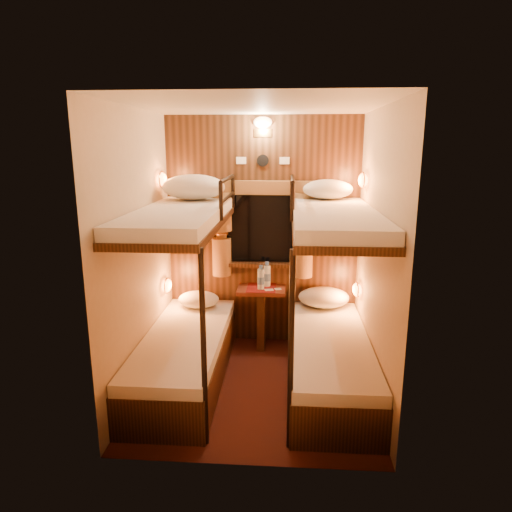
# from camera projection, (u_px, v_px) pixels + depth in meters

# --- Properties ---
(floor) EXTENTS (2.10, 2.10, 0.00)m
(floor) POSITION_uv_depth(u_px,v_px,m) (256.00, 386.00, 4.09)
(floor) COLOR #33150E
(floor) RESTS_ON ground
(ceiling) EXTENTS (2.10, 2.10, 0.00)m
(ceiling) POSITION_uv_depth(u_px,v_px,m) (256.00, 105.00, 3.53)
(ceiling) COLOR silver
(ceiling) RESTS_ON wall_back
(wall_back) EXTENTS (2.40, 0.00, 2.40)m
(wall_back) POSITION_uv_depth(u_px,v_px,m) (263.00, 233.00, 4.83)
(wall_back) COLOR #C6B293
(wall_back) RESTS_ON floor
(wall_front) EXTENTS (2.40, 0.00, 2.40)m
(wall_front) POSITION_uv_depth(u_px,v_px,m) (243.00, 296.00, 2.79)
(wall_front) COLOR #C6B293
(wall_front) RESTS_ON floor
(wall_left) EXTENTS (0.00, 2.40, 2.40)m
(wall_left) POSITION_uv_depth(u_px,v_px,m) (139.00, 254.00, 3.88)
(wall_left) COLOR #C6B293
(wall_left) RESTS_ON floor
(wall_right) EXTENTS (0.00, 2.40, 2.40)m
(wall_right) POSITION_uv_depth(u_px,v_px,m) (377.00, 258.00, 3.74)
(wall_right) COLOR #C6B293
(wall_right) RESTS_ON floor
(back_panel) EXTENTS (2.00, 0.03, 2.40)m
(back_panel) POSITION_uv_depth(u_px,v_px,m) (263.00, 233.00, 4.81)
(back_panel) COLOR black
(back_panel) RESTS_ON floor
(bunk_left) EXTENTS (0.72, 1.90, 1.82)m
(bunk_left) POSITION_uv_depth(u_px,v_px,m) (184.00, 323.00, 4.07)
(bunk_left) COLOR black
(bunk_left) RESTS_ON floor
(bunk_right) EXTENTS (0.72, 1.90, 1.82)m
(bunk_right) POSITION_uv_depth(u_px,v_px,m) (330.00, 327.00, 3.98)
(bunk_right) COLOR black
(bunk_right) RESTS_ON floor
(window) EXTENTS (1.00, 0.12, 0.79)m
(window) POSITION_uv_depth(u_px,v_px,m) (262.00, 235.00, 4.79)
(window) COLOR black
(window) RESTS_ON back_panel
(curtains) EXTENTS (1.10, 0.22, 1.00)m
(curtains) POSITION_uv_depth(u_px,v_px,m) (262.00, 228.00, 4.74)
(curtains) COLOR olive
(curtains) RESTS_ON back_panel
(back_fixtures) EXTENTS (0.54, 0.09, 0.48)m
(back_fixtures) POSITION_uv_depth(u_px,v_px,m) (263.00, 130.00, 4.53)
(back_fixtures) COLOR black
(back_fixtures) RESTS_ON back_panel
(reading_lamps) EXTENTS (2.00, 0.20, 1.25)m
(reading_lamps) POSITION_uv_depth(u_px,v_px,m) (261.00, 235.00, 4.48)
(reading_lamps) COLOR orange
(reading_lamps) RESTS_ON wall_left
(table) EXTENTS (0.50, 0.34, 0.66)m
(table) POSITION_uv_depth(u_px,v_px,m) (261.00, 309.00, 4.82)
(table) COLOR #501712
(table) RESTS_ON floor
(bottle_left) EXTENTS (0.07, 0.07, 0.25)m
(bottle_left) POSITION_uv_depth(u_px,v_px,m) (261.00, 279.00, 4.69)
(bottle_left) COLOR #99BFE5
(bottle_left) RESTS_ON table
(bottle_right) EXTENTS (0.08, 0.08, 0.27)m
(bottle_right) POSITION_uv_depth(u_px,v_px,m) (267.00, 276.00, 4.79)
(bottle_right) COLOR #99BFE5
(bottle_right) RESTS_ON table
(sachet_a) EXTENTS (0.10, 0.09, 0.01)m
(sachet_a) POSITION_uv_depth(u_px,v_px,m) (269.00, 290.00, 4.68)
(sachet_a) COLOR silver
(sachet_a) RESTS_ON table
(sachet_b) EXTENTS (0.08, 0.07, 0.01)m
(sachet_b) POSITION_uv_depth(u_px,v_px,m) (278.00, 289.00, 4.72)
(sachet_b) COLOR silver
(sachet_b) RESTS_ON table
(pillow_lower_left) EXTENTS (0.43, 0.30, 0.17)m
(pillow_lower_left) POSITION_uv_depth(u_px,v_px,m) (199.00, 299.00, 4.75)
(pillow_lower_left) COLOR silver
(pillow_lower_left) RESTS_ON bunk_left
(pillow_lower_right) EXTENTS (0.53, 0.38, 0.21)m
(pillow_lower_right) POSITION_uv_depth(u_px,v_px,m) (324.00, 297.00, 4.74)
(pillow_lower_right) COLOR silver
(pillow_lower_right) RESTS_ON bunk_right
(pillow_upper_left) EXTENTS (0.61, 0.44, 0.24)m
(pillow_upper_left) POSITION_uv_depth(u_px,v_px,m) (194.00, 187.00, 4.40)
(pillow_upper_left) COLOR silver
(pillow_upper_left) RESTS_ON bunk_left
(pillow_upper_right) EXTENTS (0.49, 0.35, 0.19)m
(pillow_upper_right) POSITION_uv_depth(u_px,v_px,m) (328.00, 189.00, 4.45)
(pillow_upper_right) COLOR silver
(pillow_upper_right) RESTS_ON bunk_right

